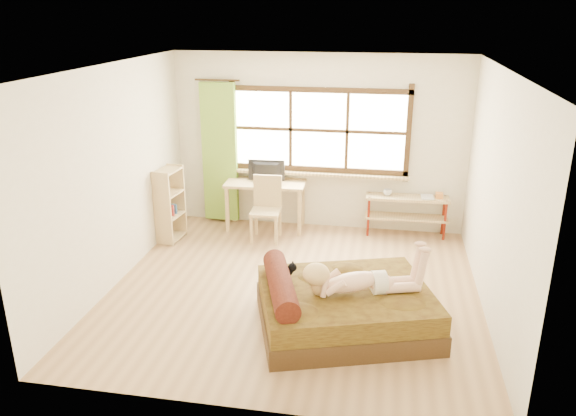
% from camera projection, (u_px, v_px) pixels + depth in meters
% --- Properties ---
extents(floor, '(4.50, 4.50, 0.00)m').
position_uv_depth(floor, '(294.00, 289.00, 6.99)').
color(floor, '#9E754C').
rests_on(floor, ground).
extents(ceiling, '(4.50, 4.50, 0.00)m').
position_uv_depth(ceiling, '(295.00, 68.00, 6.08)').
color(ceiling, white).
rests_on(ceiling, wall_back).
extents(wall_back, '(4.50, 0.00, 4.50)m').
position_uv_depth(wall_back, '(319.00, 143.00, 8.62)').
color(wall_back, silver).
rests_on(wall_back, floor).
extents(wall_front, '(4.50, 0.00, 4.50)m').
position_uv_depth(wall_front, '(247.00, 270.00, 4.45)').
color(wall_front, silver).
rests_on(wall_front, floor).
extents(wall_left, '(0.00, 4.50, 4.50)m').
position_uv_depth(wall_left, '(114.00, 177.00, 6.91)').
color(wall_left, silver).
rests_on(wall_left, floor).
extents(wall_right, '(0.00, 4.50, 4.50)m').
position_uv_depth(wall_right, '(496.00, 197.00, 6.16)').
color(wall_right, silver).
rests_on(wall_right, floor).
extents(window, '(2.80, 0.16, 1.46)m').
position_uv_depth(window, '(319.00, 133.00, 8.54)').
color(window, '#FFEDBF').
rests_on(window, wall_back).
extents(curtain, '(0.55, 0.10, 2.20)m').
position_uv_depth(curtain, '(220.00, 153.00, 8.83)').
color(curtain, '#528A25').
rests_on(curtain, wall_back).
extents(bed, '(2.18, 1.95, 0.69)m').
position_uv_depth(bed, '(341.00, 306.00, 6.10)').
color(bed, '#31220E').
rests_on(bed, floor).
extents(woman, '(1.33, 0.74, 0.55)m').
position_uv_depth(woman, '(361.00, 269.00, 5.88)').
color(woman, beige).
rests_on(woman, bed).
extents(kitten, '(0.29, 0.19, 0.22)m').
position_uv_depth(kitten, '(282.00, 271.00, 6.21)').
color(kitten, black).
rests_on(kitten, bed).
extents(desk, '(1.24, 0.61, 0.77)m').
position_uv_depth(desk, '(265.00, 188.00, 8.70)').
color(desk, tan).
rests_on(desk, floor).
extents(monitor, '(0.57, 0.10, 0.33)m').
position_uv_depth(monitor, '(266.00, 171.00, 8.66)').
color(monitor, black).
rests_on(monitor, desk).
extents(chair, '(0.44, 0.44, 0.96)m').
position_uv_depth(chair, '(267.00, 204.00, 8.39)').
color(chair, tan).
rests_on(chair, floor).
extents(pipe_shelf, '(1.25, 0.34, 0.70)m').
position_uv_depth(pipe_shelf, '(407.00, 207.00, 8.52)').
color(pipe_shelf, tan).
rests_on(pipe_shelf, floor).
extents(cup, '(0.13, 0.13, 0.10)m').
position_uv_depth(cup, '(387.00, 192.00, 8.50)').
color(cup, gray).
rests_on(cup, pipe_shelf).
extents(book, '(0.19, 0.25, 0.02)m').
position_uv_depth(book, '(421.00, 197.00, 8.43)').
color(book, gray).
rests_on(book, pipe_shelf).
extents(bookshelf, '(0.33, 0.51, 1.11)m').
position_uv_depth(bookshelf, '(170.00, 204.00, 8.31)').
color(bookshelf, tan).
rests_on(bookshelf, floor).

